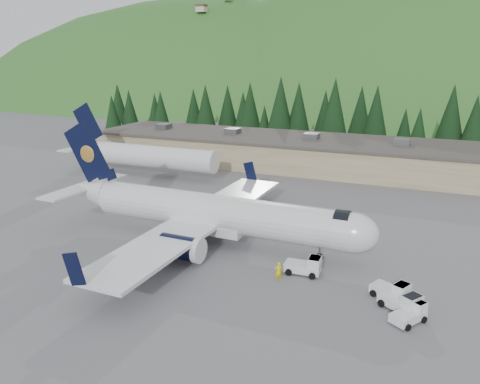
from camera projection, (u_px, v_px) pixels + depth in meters
The scene contains 10 objects.
ground at pixel (218, 243), 49.39m from camera, with size 600.00×600.00×0.00m, color slate.
airliner at pixel (208, 213), 48.91m from camera, with size 36.30×33.99×12.08m.
second_airliner at pixel (139, 155), 77.24m from camera, with size 27.50×11.00×10.05m.
baggage_tug_a at pixel (306, 266), 42.17m from camera, with size 3.28×2.06×1.72m.
baggage_tug_b at pixel (403, 303), 35.94m from camera, with size 3.51×3.10×1.69m.
baggage_tug_c at pixel (410, 313), 34.63m from camera, with size 2.71×3.08×1.48m.
terminal_building at pixel (284, 151), 84.14m from camera, with size 71.00×17.00×6.10m.
baggage_tug_d at pixel (393, 291), 37.78m from camera, with size 3.35×2.75×1.60m.
ramp_worker at pixel (278, 272), 40.85m from camera, with size 0.64×0.42×1.75m, color #FFE405.
tree_line at pixel (324, 112), 101.67m from camera, with size 112.82×19.00×14.03m.
Camera 1 is at (20.03, -41.38, 18.97)m, focal length 35.00 mm.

